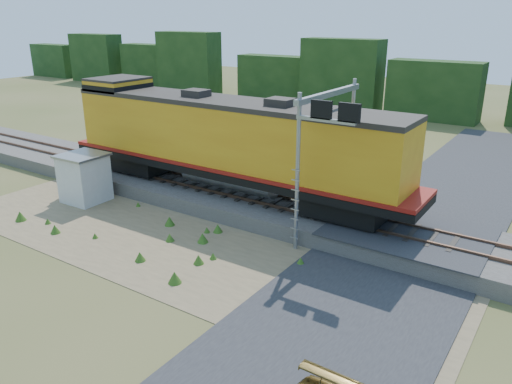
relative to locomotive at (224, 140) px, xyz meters
The scene contains 10 objects.
ground 7.79m from the locomotive, 61.00° to the right, with size 140.00×140.00×0.00m, color #475123.
ballast 4.67m from the locomotive, ahead, with size 70.00×5.00×0.80m, color slate.
rails 4.35m from the locomotive, ahead, with size 70.00×1.54×0.16m.
dirt_shoulder 6.74m from the locomotive, 76.45° to the right, with size 26.00×8.00×0.03m, color #8C7754.
road 12.13m from the locomotive, 26.99° to the right, with size 7.00×66.00×0.86m.
tree_line_north 32.18m from the locomotive, 84.07° to the left, with size 130.00×3.00×6.50m.
weed_clumps 6.96m from the locomotive, 91.69° to the right, with size 15.00×6.20×0.56m, color #36601B, non-canonical shape.
locomotive is the anchor object (origin of this frame).
shed 8.27m from the locomotive, 149.34° to the right, with size 2.41×2.41×2.76m.
signal_gantry 6.72m from the locomotive, ahead, with size 2.80×6.20×7.06m.
Camera 1 is at (12.75, -14.86, 10.05)m, focal length 35.00 mm.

